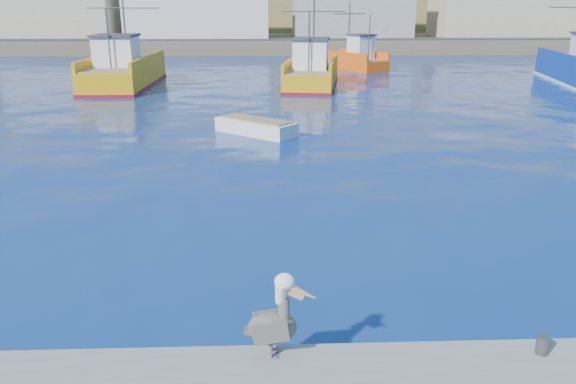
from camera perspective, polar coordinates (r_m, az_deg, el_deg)
The scene contains 8 objects.
ground at distance 12.38m, azimuth 4.22°, elevation -9.29°, with size 260.00×260.00×0.00m, color #070F55.
dock_bollards at distance 9.26m, azimuth 10.51°, elevation -15.38°, with size 36.20×0.20×0.30m.
trawler_yellow_a at distance 44.01m, azimuth -16.35°, elevation 11.68°, with size 5.40×11.83×6.58m.
trawler_yellow_b at distance 42.33m, azimuth 2.44°, elevation 12.01°, with size 4.99×10.35×6.34m.
boat_orange at distance 53.90m, azimuth 6.82°, elevation 13.32°, with size 5.98×7.52×5.93m.
skiff_mid at distance 26.40m, azimuth -3.27°, elevation 6.51°, with size 3.95×3.66×0.87m.
skiff_far at distance 51.16m, azimuth 26.01°, elevation 10.60°, with size 2.56×4.81×0.99m.
pelican at distance 8.93m, azimuth -1.35°, elevation -12.94°, with size 1.15×0.48×1.42m.
Camera 1 is at (-1.31, -10.87, 5.77)m, focal length 35.00 mm.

